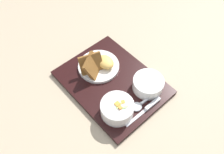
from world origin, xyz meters
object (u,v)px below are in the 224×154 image
Objects in this scene: bowl_soup at (148,84)px; spoon at (141,104)px; knife at (149,106)px; plate_main at (98,65)px; bowl_salad at (117,108)px.

spoon is (-0.04, 0.07, -0.02)m from bowl_soup.
spoon is at bearing -58.98° from knife.
plate_main is 1.00× the size of knife.
plate_main reaches higher than bowl_soup.
bowl_salad is at bearing -30.13° from knife.
bowl_soup is 0.09m from spoon.
bowl_salad is 0.13m from knife.
bowl_salad is 0.71× the size of plate_main.
bowl_salad reaches higher than spoon.
plate_main reaches higher than spoon.
knife is at bearing 142.48° from bowl_soup.
plate_main is 0.28m from knife.
knife is (-0.06, -0.11, -0.03)m from bowl_salad.
knife is at bearing -170.36° from plate_main.
bowl_salad is at bearing -16.84° from spoon.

